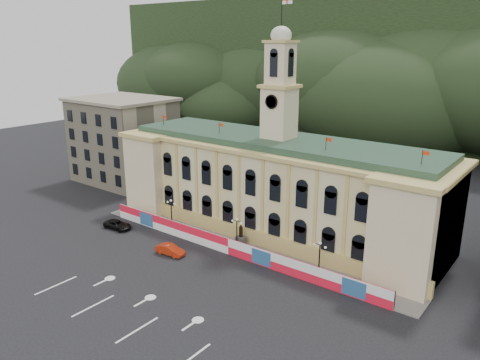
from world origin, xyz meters
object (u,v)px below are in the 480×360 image
Objects in this scene: red_sedan at (170,250)px; black_suv at (118,225)px; statue at (241,240)px; lamp_center at (237,231)px.

red_sedan is 0.90× the size of black_suv.
lamp_center is at bearing -90.00° from statue.
black_suv is (-21.07, -6.83, -0.47)m from statue.
lamp_center is at bearing -48.84° from red_sedan.
red_sedan is (-6.80, -7.42, -2.31)m from lamp_center.
black_suv is (-14.27, 1.58, -0.05)m from red_sedan.
lamp_center reaches higher than red_sedan.
statue is 2.14m from lamp_center.
statue is 0.70× the size of black_suv.
lamp_center is 21.99m from black_suv.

